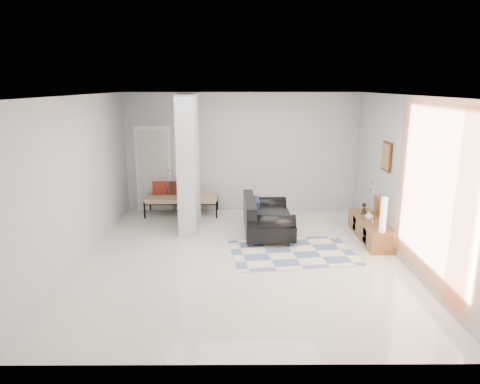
{
  "coord_description": "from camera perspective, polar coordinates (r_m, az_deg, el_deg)",
  "views": [
    {
      "loc": [
        -0.09,
        -7.06,
        2.97
      ],
      "look_at": [
        -0.05,
        0.6,
        1.04
      ],
      "focal_mm": 32.0,
      "sensor_mm": 36.0,
      "label": 1
    }
  ],
  "objects": [
    {
      "name": "loveseat",
      "position": [
        8.65,
        3.32,
        -3.48
      ],
      "size": [
        0.98,
        1.62,
        0.76
      ],
      "rotation": [
        0.0,
        0.0,
        0.03
      ],
      "color": "silver",
      "rests_on": "floor"
    },
    {
      "name": "hallway_door",
      "position": [
        10.4,
        -11.44,
        3.06
      ],
      "size": [
        0.85,
        0.06,
        2.04
      ],
      "primitive_type": "cube",
      "color": "white",
      "rests_on": "floor"
    },
    {
      "name": "media_console",
      "position": [
        8.82,
        17.0,
        -4.75
      ],
      "size": [
        0.45,
        1.66,
        0.8
      ],
      "color": "brown",
      "rests_on": "floor"
    },
    {
      "name": "cylinder_lamp",
      "position": [
        8.03,
        18.57,
        -2.89
      ],
      "size": [
        0.12,
        0.12,
        0.64
      ],
      "primitive_type": "cylinder",
      "color": "beige",
      "rests_on": "media_console"
    },
    {
      "name": "wall_front",
      "position": [
        4.35,
        0.94,
        -6.97
      ],
      "size": [
        6.0,
        0.0,
        6.0
      ],
      "primitive_type": "plane",
      "rotation": [
        -1.57,
        0.0,
        0.0
      ],
      "color": "#B7B9BC",
      "rests_on": "ground"
    },
    {
      "name": "vase",
      "position": [
        8.73,
        16.81,
        -3.02
      ],
      "size": [
        0.19,
        0.19,
        0.17
      ],
      "primitive_type": "imported",
      "rotation": [
        0.0,
        0.0,
        -0.16
      ],
      "color": "silver",
      "rests_on": "media_console"
    },
    {
      "name": "ceiling",
      "position": [
        7.06,
        0.46,
        12.77
      ],
      "size": [
        6.0,
        6.0,
        0.0
      ],
      "primitive_type": "plane",
      "rotation": [
        3.14,
        0.0,
        0.0
      ],
      "color": "white",
      "rests_on": "wall_back"
    },
    {
      "name": "floor",
      "position": [
        7.66,
        0.42,
        -8.66
      ],
      "size": [
        6.0,
        6.0,
        0.0
      ],
      "primitive_type": "plane",
      "color": "beige",
      "rests_on": "ground"
    },
    {
      "name": "curtain",
      "position": [
        6.7,
        24.06,
        -0.21
      ],
      "size": [
        0.0,
        2.55,
        2.55
      ],
      "primitive_type": "plane",
      "rotation": [
        1.57,
        0.0,
        1.57
      ],
      "color": "#FF7C43",
      "rests_on": "wall_right"
    },
    {
      "name": "partition_column",
      "position": [
        8.86,
        -6.84,
        3.84
      ],
      "size": [
        0.35,
        1.2,
        2.8
      ],
      "primitive_type": "cube",
      "color": "#B9BEC1",
      "rests_on": "floor"
    },
    {
      "name": "wall_right",
      "position": [
        7.77,
        21.17,
        1.53
      ],
      "size": [
        0.0,
        6.0,
        6.0
      ],
      "primitive_type": "plane",
      "rotation": [
        1.57,
        0.0,
        -1.57
      ],
      "color": "#B7B9BC",
      "rests_on": "ground"
    },
    {
      "name": "wall_back",
      "position": [
        10.18,
        0.22,
        5.28
      ],
      "size": [
        6.0,
        0.0,
        6.0
      ],
      "primitive_type": "plane",
      "rotation": [
        1.57,
        0.0,
        0.0
      ],
      "color": "#B7B9BC",
      "rests_on": "ground"
    },
    {
      "name": "daybed",
      "position": [
        10.11,
        -7.89,
        -0.61
      ],
      "size": [
        1.68,
        0.73,
        0.77
      ],
      "rotation": [
        0.0,
        0.0,
        0.01
      ],
      "color": "black",
      "rests_on": "floor"
    },
    {
      "name": "wall_art",
      "position": [
        8.54,
        18.98,
        4.5
      ],
      "size": [
        0.04,
        0.45,
        0.55
      ],
      "primitive_type": "cube",
      "color": "#391F0F",
      "rests_on": "wall_right"
    },
    {
      "name": "wall_left",
      "position": [
        7.7,
        -20.48,
        1.49
      ],
      "size": [
        0.0,
        6.0,
        6.0
      ],
      "primitive_type": "plane",
      "rotation": [
        1.57,
        0.0,
        1.57
      ],
      "color": "#B7B9BC",
      "rests_on": "ground"
    },
    {
      "name": "bronze_figurine",
      "position": [
        9.04,
        16.18,
        -2.15
      ],
      "size": [
        0.13,
        0.13,
        0.24
      ],
      "primitive_type": null,
      "rotation": [
        0.0,
        0.0,
        0.11
      ],
      "color": "black",
      "rests_on": "media_console"
    },
    {
      "name": "area_rug",
      "position": [
        7.9,
        7.0,
        -7.98
      ],
      "size": [
        2.37,
        1.75,
        0.01
      ],
      "primitive_type": "cube",
      "rotation": [
        0.0,
        0.0,
        0.13
      ],
      "color": "beige",
      "rests_on": "floor"
    }
  ]
}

